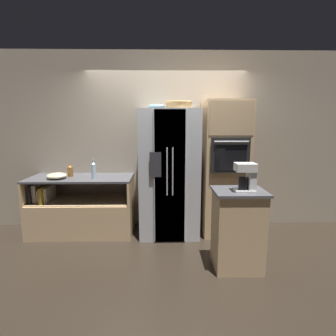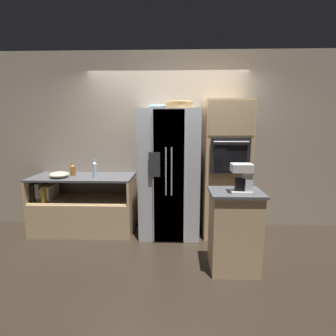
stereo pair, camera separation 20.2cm
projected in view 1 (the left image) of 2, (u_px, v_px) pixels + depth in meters
The scene contains 12 objects.
ground_plane at pixel (167, 233), 4.08m from camera, with size 20.00×20.00×0.00m, color black.
wall_back at pixel (166, 141), 4.26m from camera, with size 12.00×0.06×2.80m.
counter_left at pixel (82, 213), 4.06m from camera, with size 1.55×0.67×0.89m.
refrigerator at pixel (169, 173), 3.95m from camera, with size 0.87×0.76×1.89m.
wall_oven at pixel (224, 168), 3.99m from camera, with size 0.65×0.72×2.02m.
island_counter at pixel (238, 229), 3.05m from camera, with size 0.58×0.49×0.94m.
wicker_basket at pixel (179, 105), 3.78m from camera, with size 0.39×0.39×0.11m.
fruit_bowl at pixel (156, 107), 3.82m from camera, with size 0.26×0.26×0.07m.
bottle_tall at pixel (70, 170), 3.98m from camera, with size 0.08×0.08×0.20m.
bottle_short at pixel (94, 170), 3.82m from camera, with size 0.06×0.06×0.30m.
mixing_bowl at pixel (57, 176), 3.84m from camera, with size 0.28×0.28×0.09m.
coffee_maker at pixel (247, 176), 2.88m from camera, with size 0.22×0.17×0.32m.
Camera 1 is at (-0.06, -3.85, 1.70)m, focal length 28.00 mm.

